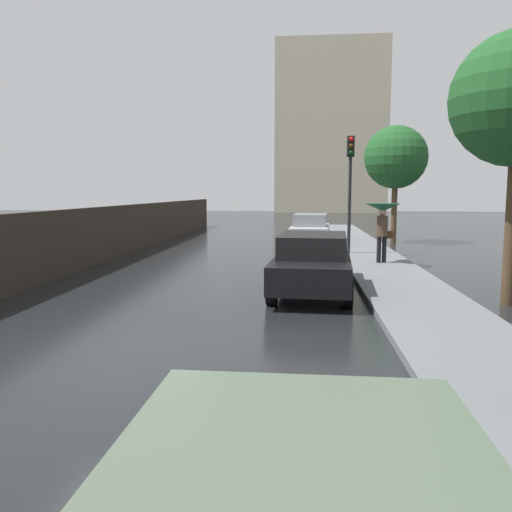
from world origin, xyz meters
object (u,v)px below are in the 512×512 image
car_black_mid_road (313,262)px  street_tree_mid (396,158)px  car_silver_far_ahead (310,229)px  traffic_light (350,173)px  pedestrian_with_umbrella_far (383,214)px

car_black_mid_road → street_tree_mid: street_tree_mid is taller
car_silver_far_ahead → traffic_light: (1.36, -4.11, 2.39)m
traffic_light → street_tree_mid: street_tree_mid is taller
car_black_mid_road → car_silver_far_ahead: 11.36m
car_black_mid_road → car_silver_far_ahead: bearing=93.1°
pedestrian_with_umbrella_far → street_tree_mid: size_ratio=0.35×
pedestrian_with_umbrella_far → traffic_light: size_ratio=0.44×
car_silver_far_ahead → pedestrian_with_umbrella_far: bearing=-68.1°
car_silver_far_ahead → traffic_light: traffic_light is taller
car_silver_far_ahead → street_tree_mid: (3.98, 1.46, 3.28)m
pedestrian_with_umbrella_far → car_silver_far_ahead: bearing=95.5°
street_tree_mid → pedestrian_with_umbrella_far: bearing=-102.3°
car_black_mid_road → street_tree_mid: size_ratio=0.84×
car_silver_far_ahead → street_tree_mid: size_ratio=0.78×
car_silver_far_ahead → street_tree_mid: 5.36m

